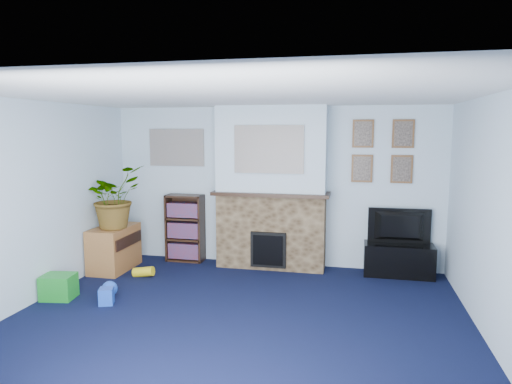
% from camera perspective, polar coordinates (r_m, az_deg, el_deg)
% --- Properties ---
extents(floor, '(5.00, 4.50, 0.01)m').
position_cam_1_polar(floor, '(5.11, -2.48, -15.90)').
color(floor, black).
rests_on(floor, ground).
extents(ceiling, '(5.00, 4.50, 0.01)m').
position_cam_1_polar(ceiling, '(4.70, -2.65, 12.03)').
color(ceiling, white).
rests_on(ceiling, wall_back).
extents(wall_back, '(5.00, 0.04, 2.40)m').
position_cam_1_polar(wall_back, '(6.93, 2.23, 0.69)').
color(wall_back, silver).
rests_on(wall_back, ground).
extents(wall_front, '(5.00, 0.04, 2.40)m').
position_cam_1_polar(wall_front, '(2.71, -15.12, -10.74)').
color(wall_front, silver).
rests_on(wall_front, ground).
extents(wall_left, '(0.04, 4.50, 2.40)m').
position_cam_1_polar(wall_left, '(5.91, -26.70, -1.35)').
color(wall_left, silver).
rests_on(wall_left, ground).
extents(wall_right, '(0.04, 4.50, 2.40)m').
position_cam_1_polar(wall_right, '(4.78, 27.86, -3.39)').
color(wall_right, silver).
rests_on(wall_right, ground).
extents(chimney_breast, '(1.72, 0.50, 2.40)m').
position_cam_1_polar(chimney_breast, '(6.73, 1.92, 0.35)').
color(chimney_breast, brown).
rests_on(chimney_breast, ground).
extents(collage_main, '(1.00, 0.03, 0.68)m').
position_cam_1_polar(collage_main, '(6.48, 1.60, 5.35)').
color(collage_main, gray).
rests_on(collage_main, chimney_breast).
extents(collage_left, '(0.90, 0.03, 0.58)m').
position_cam_1_polar(collage_left, '(7.30, -9.88, 5.50)').
color(collage_left, gray).
rests_on(collage_left, wall_back).
extents(portrait_tl, '(0.30, 0.03, 0.40)m').
position_cam_1_polar(portrait_tl, '(6.75, 13.24, 7.11)').
color(portrait_tl, brown).
rests_on(portrait_tl, wall_back).
extents(portrait_tr, '(0.30, 0.03, 0.40)m').
position_cam_1_polar(portrait_tr, '(6.78, 17.92, 6.95)').
color(portrait_tr, brown).
rests_on(portrait_tr, wall_back).
extents(portrait_bl, '(0.30, 0.03, 0.40)m').
position_cam_1_polar(portrait_bl, '(6.78, 13.11, 2.88)').
color(portrait_bl, brown).
rests_on(portrait_bl, wall_back).
extents(portrait_br, '(0.30, 0.03, 0.40)m').
position_cam_1_polar(portrait_br, '(6.81, 17.75, 2.74)').
color(portrait_br, brown).
rests_on(portrait_br, wall_back).
extents(tv_stand, '(0.96, 0.40, 0.45)m').
position_cam_1_polar(tv_stand, '(6.83, 17.38, -8.12)').
color(tv_stand, black).
rests_on(tv_stand, ground).
extents(television, '(0.87, 0.13, 0.50)m').
position_cam_1_polar(television, '(6.74, 17.53, -4.16)').
color(television, black).
rests_on(television, tv_stand).
extents(bookshelf, '(0.58, 0.28, 1.05)m').
position_cam_1_polar(bookshelf, '(7.28, -8.83, -4.63)').
color(bookshelf, black).
rests_on(bookshelf, ground).
extents(sideboard, '(0.46, 0.83, 0.64)m').
position_cam_1_polar(sideboard, '(7.09, -17.30, -6.49)').
color(sideboard, '#9C6332').
rests_on(sideboard, ground).
extents(potted_plant, '(0.87, 0.95, 0.90)m').
position_cam_1_polar(potted_plant, '(6.88, -17.38, -0.61)').
color(potted_plant, '#26661E').
rests_on(potted_plant, sideboard).
extents(mantel_clock, '(0.10, 0.06, 0.14)m').
position_cam_1_polar(mantel_clock, '(6.71, 0.83, 0.63)').
color(mantel_clock, gold).
rests_on(mantel_clock, chimney_breast).
extents(mantel_candle, '(0.05, 0.05, 0.16)m').
position_cam_1_polar(mantel_candle, '(6.64, 3.99, 0.63)').
color(mantel_candle, '#B2BFC6').
rests_on(mantel_candle, chimney_breast).
extents(mantel_teddy, '(0.14, 0.14, 0.14)m').
position_cam_1_polar(mantel_teddy, '(6.79, -2.08, 0.67)').
color(mantel_teddy, slate).
rests_on(mantel_teddy, chimney_breast).
extents(mantel_can, '(0.06, 0.06, 0.11)m').
position_cam_1_polar(mantel_can, '(6.60, 7.89, 0.35)').
color(mantel_can, blue).
rests_on(mantel_can, chimney_breast).
extents(green_crate, '(0.42, 0.35, 0.30)m').
position_cam_1_polar(green_crate, '(6.19, -23.43, -10.89)').
color(green_crate, '#198C26').
rests_on(green_crate, ground).
extents(toy_ball, '(0.19, 0.19, 0.19)m').
position_cam_1_polar(toy_ball, '(6.06, -17.83, -11.49)').
color(toy_ball, blue).
rests_on(toy_ball, ground).
extents(toy_block, '(0.21, 0.21, 0.20)m').
position_cam_1_polar(toy_block, '(5.81, -18.20, -12.16)').
color(toy_block, blue).
rests_on(toy_block, ground).
extents(toy_tube, '(0.31, 0.14, 0.18)m').
position_cam_1_polar(toy_tube, '(6.70, -13.88, -9.67)').
color(toy_tube, yellow).
rests_on(toy_tube, ground).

